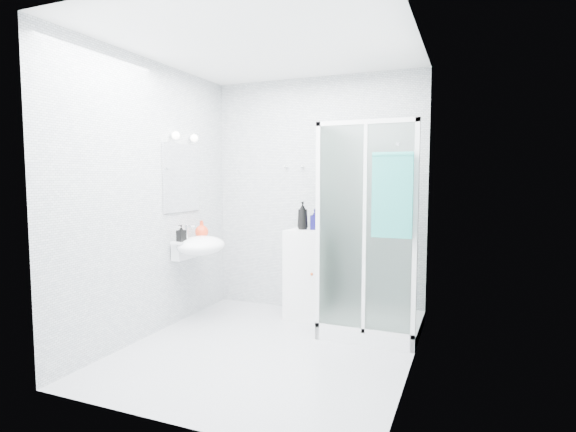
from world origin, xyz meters
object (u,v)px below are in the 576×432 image
at_px(storage_cabinet, 307,274).
at_px(wall_basin, 199,246).
at_px(hand_towel, 392,193).
at_px(soap_dispenser_orange, 202,229).
at_px(shampoo_bottle_b, 315,219).
at_px(shower_enclosure, 363,287).
at_px(shampoo_bottle_a, 303,215).
at_px(soap_dispenser_black, 181,233).

bearing_deg(storage_cabinet, wall_basin, -146.66).
relative_size(hand_towel, soap_dispenser_orange, 3.95).
relative_size(storage_cabinet, shampoo_bottle_b, 4.34).
relative_size(shower_enclosure, shampoo_bottle_b, 9.11).
bearing_deg(shampoo_bottle_a, soap_dispenser_orange, -157.98).
bearing_deg(shampoo_bottle_b, shampoo_bottle_a, -165.29).
bearing_deg(shampoo_bottle_a, shampoo_bottle_b, 14.71).
xyz_separation_m(storage_cabinet, shampoo_bottle_a, (-0.06, 0.01, 0.62)).
relative_size(shower_enclosure, shampoo_bottle_a, 6.72).
bearing_deg(soap_dispenser_black, shower_enclosure, 15.59).
height_order(shampoo_bottle_a, soap_dispenser_black, shampoo_bottle_a).
bearing_deg(soap_dispenser_orange, shampoo_bottle_b, 21.24).
bearing_deg(soap_dispenser_black, shampoo_bottle_b, 33.70).
distance_m(storage_cabinet, soap_dispenser_black, 1.38).
bearing_deg(hand_towel, soap_dispenser_black, -177.60).
relative_size(wall_basin, soap_dispenser_orange, 3.06).
height_order(storage_cabinet, hand_towel, hand_towel).
bearing_deg(wall_basin, shampoo_bottle_a, 31.12).
xyz_separation_m(wall_basin, soap_dispenser_orange, (-0.07, 0.16, 0.16)).
bearing_deg(soap_dispenser_black, wall_basin, 61.44).
relative_size(hand_towel, shampoo_bottle_a, 2.43).
height_order(soap_dispenser_orange, soap_dispenser_black, soap_dispenser_orange).
bearing_deg(hand_towel, shampoo_bottle_b, 143.41).
bearing_deg(shampoo_bottle_b, shower_enclosure, -25.17).
bearing_deg(hand_towel, wall_basin, 177.54).
bearing_deg(shampoo_bottle_b, soap_dispenser_orange, -158.76).
bearing_deg(shower_enclosure, shampoo_bottle_b, 154.83).
xyz_separation_m(hand_towel, soap_dispenser_black, (-2.07, -0.09, -0.42)).
bearing_deg(storage_cabinet, shampoo_bottle_a, 170.35).
distance_m(hand_towel, shampoo_bottle_b, 1.18).
relative_size(shower_enclosure, hand_towel, 2.77).
relative_size(storage_cabinet, hand_towel, 1.32).
bearing_deg(shampoo_bottle_a, wall_basin, -148.88).
relative_size(hand_towel, shampoo_bottle_b, 3.29).
relative_size(shower_enclosure, wall_basin, 3.57).
bearing_deg(soap_dispenser_orange, hand_towel, -6.79).
relative_size(wall_basin, shampoo_bottle_b, 2.55).
height_order(shampoo_bottle_a, shampoo_bottle_b, shampoo_bottle_a).
bearing_deg(wall_basin, storage_cabinet, 29.08).
bearing_deg(soap_dispenser_black, shampoo_bottle_a, 35.61).
xyz_separation_m(hand_towel, soap_dispenser_orange, (-2.04, 0.24, -0.42)).
bearing_deg(soap_dispenser_black, soap_dispenser_orange, 85.65).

